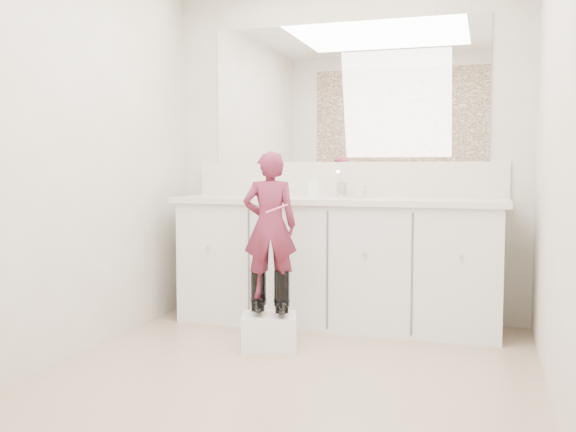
% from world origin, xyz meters
% --- Properties ---
extents(floor, '(3.00, 3.00, 0.00)m').
position_xyz_m(floor, '(0.00, 0.00, 0.00)').
color(floor, '#8E775D').
rests_on(floor, ground).
extents(wall_back, '(2.60, 0.00, 2.60)m').
position_xyz_m(wall_back, '(0.00, 1.50, 1.20)').
color(wall_back, '#BEB1A2').
rests_on(wall_back, floor).
extents(wall_front, '(2.60, 0.00, 2.60)m').
position_xyz_m(wall_front, '(0.00, -1.50, 1.20)').
color(wall_front, '#BEB1A2').
rests_on(wall_front, floor).
extents(wall_left, '(0.00, 3.00, 3.00)m').
position_xyz_m(wall_left, '(-1.30, 0.00, 1.20)').
color(wall_left, '#BEB1A2').
rests_on(wall_left, floor).
extents(wall_right, '(0.00, 3.00, 3.00)m').
position_xyz_m(wall_right, '(1.30, 0.00, 1.20)').
color(wall_right, '#BEB1A2').
rests_on(wall_right, floor).
extents(vanity_cabinet, '(2.20, 0.55, 0.85)m').
position_xyz_m(vanity_cabinet, '(0.00, 1.23, 0.42)').
color(vanity_cabinet, silver).
rests_on(vanity_cabinet, floor).
extents(countertop, '(2.28, 0.58, 0.04)m').
position_xyz_m(countertop, '(0.00, 1.21, 0.87)').
color(countertop, beige).
rests_on(countertop, vanity_cabinet).
extents(backsplash, '(2.28, 0.03, 0.25)m').
position_xyz_m(backsplash, '(0.00, 1.49, 1.02)').
color(backsplash, beige).
rests_on(backsplash, countertop).
extents(mirror, '(2.00, 0.02, 1.00)m').
position_xyz_m(mirror, '(0.00, 1.49, 1.64)').
color(mirror, white).
rests_on(mirror, wall_back).
extents(faucet, '(0.08, 0.08, 0.10)m').
position_xyz_m(faucet, '(0.00, 1.38, 0.94)').
color(faucet, silver).
rests_on(faucet, countertop).
extents(cup, '(0.13, 0.13, 0.10)m').
position_xyz_m(cup, '(0.15, 1.26, 0.94)').
color(cup, beige).
rests_on(cup, countertop).
extents(soap_bottle, '(0.09, 0.09, 0.16)m').
position_xyz_m(soap_bottle, '(-0.16, 1.23, 0.97)').
color(soap_bottle, white).
rests_on(soap_bottle, countertop).
extents(step_stool, '(0.39, 0.36, 0.21)m').
position_xyz_m(step_stool, '(-0.26, 0.52, 0.10)').
color(step_stool, white).
rests_on(step_stool, floor).
extents(boot_left, '(0.15, 0.20, 0.27)m').
position_xyz_m(boot_left, '(-0.33, 0.54, 0.34)').
color(boot_left, black).
rests_on(boot_left, step_stool).
extents(boot_right, '(0.15, 0.20, 0.27)m').
position_xyz_m(boot_right, '(-0.18, 0.54, 0.34)').
color(boot_right, black).
rests_on(boot_right, step_stool).
extents(toddler, '(0.37, 0.30, 0.89)m').
position_xyz_m(toddler, '(-0.26, 0.54, 0.75)').
color(toddler, '#AA345D').
rests_on(toddler, step_stool).
extents(toothbrush, '(0.13, 0.05, 0.06)m').
position_xyz_m(toothbrush, '(-0.19, 0.46, 0.86)').
color(toothbrush, '#EA5B9E').
rests_on(toothbrush, toddler).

